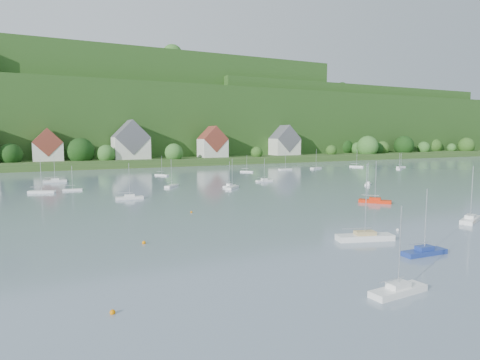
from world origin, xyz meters
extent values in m
cube|color=#2B501E|center=(0.00, 200.00, 1.50)|extent=(600.00, 60.00, 3.00)
cube|color=#1A3D13|center=(0.00, 275.00, 20.00)|extent=(620.00, 160.00, 40.00)
cube|color=#1A3D13|center=(10.00, 270.00, 28.00)|extent=(240.00, 130.00, 60.00)
cube|color=#1A3D13|center=(160.00, 255.00, 22.00)|extent=(200.00, 110.00, 48.00)
sphere|color=#275319|center=(218.82, 196.52, 6.33)|extent=(10.24, 10.24, 10.24)
sphere|color=#2F6A27|center=(141.50, 180.22, 7.19)|extent=(12.88, 12.88, 12.88)
sphere|color=black|center=(139.35, 197.94, 6.40)|extent=(10.46, 10.46, 10.46)
sphere|color=#275319|center=(118.43, 184.90, 5.10)|extent=(6.45, 6.45, 6.45)
sphere|color=#2F6A27|center=(228.18, 189.87, 5.07)|extent=(6.37, 6.37, 6.37)
sphere|color=black|center=(152.01, 194.00, 6.47)|extent=(10.68, 10.68, 10.68)
sphere|color=black|center=(177.90, 186.42, 7.18)|extent=(12.85, 12.85, 12.85)
sphere|color=#2F6A27|center=(-6.80, 183.88, 5.66)|extent=(8.19, 8.19, 8.19)
sphere|color=#2F6A27|center=(153.96, 190.35, 6.41)|extent=(10.50, 10.50, 10.50)
sphere|color=black|center=(152.76, 184.28, 5.62)|extent=(8.05, 8.05, 8.05)
sphere|color=#2F6A27|center=(46.85, 192.08, 6.95)|extent=(12.16, 12.16, 12.16)
sphere|color=#2F6A27|center=(22.99, 179.93, 5.84)|extent=(8.73, 8.73, 8.73)
sphere|color=black|center=(-43.87, 185.86, 6.03)|extent=(9.32, 9.32, 9.32)
sphere|color=#275319|center=(198.64, 187.75, 5.51)|extent=(7.74, 7.74, 7.74)
sphere|color=#275319|center=(159.04, 186.11, 5.87)|extent=(8.84, 8.84, 8.84)
sphere|color=#275319|center=(235.86, 184.24, 6.67)|extent=(11.28, 11.28, 11.28)
sphere|color=#275319|center=(67.84, 181.69, 5.03)|extent=(6.24, 6.24, 6.24)
sphere|color=black|center=(89.43, 194.54, 5.65)|extent=(8.16, 8.16, 8.16)
sphere|color=#2F6A27|center=(144.77, 192.32, 5.63)|extent=(8.09, 8.09, 8.09)
sphere|color=#2F6A27|center=(197.13, 187.30, 5.65)|extent=(8.14, 8.14, 8.14)
sphere|color=black|center=(-17.00, 186.36, 6.87)|extent=(11.92, 11.92, 11.92)
sphere|color=#275319|center=(39.50, 255.03, 60.25)|extent=(12.83, 12.83, 12.83)
sphere|color=#2F6A27|center=(-39.93, 242.18, 59.43)|extent=(8.18, 8.18, 8.18)
sphere|color=#275319|center=(1.11, 279.65, 60.23)|extent=(12.73, 12.73, 12.73)
sphere|color=#275319|center=(83.40, 244.53, 60.01)|extent=(11.50, 11.50, 11.50)
sphere|color=#275319|center=(60.71, 274.89, 60.56)|extent=(14.65, 14.65, 14.65)
sphere|color=#2F6A27|center=(39.25, 231.29, 60.09)|extent=(11.95, 11.95, 11.95)
sphere|color=#275319|center=(119.44, 238.58, 59.71)|extent=(9.76, 9.76, 9.76)
sphere|color=#2F6A27|center=(-47.14, 274.29, 59.24)|extent=(7.07, 7.07, 7.07)
sphere|color=black|center=(-3.47, 243.31, 59.44)|extent=(8.21, 8.21, 8.21)
sphere|color=#2F6A27|center=(-22.82, 267.10, 60.14)|extent=(12.24, 12.24, 12.24)
sphere|color=#2F6A27|center=(114.51, 242.98, 59.58)|extent=(9.00, 9.00, 9.00)
sphere|color=#275319|center=(101.03, 257.97, 59.41)|extent=(8.03, 8.03, 8.03)
sphere|color=#2F6A27|center=(176.64, 258.30, 47.67)|extent=(9.52, 9.52, 9.52)
sphere|color=#2F6A27|center=(233.20, 259.00, 47.60)|extent=(9.12, 9.12, 9.12)
sphere|color=#2F6A27|center=(100.48, 258.36, 48.62)|extent=(14.97, 14.97, 14.97)
sphere|color=black|center=(161.92, 228.86, 47.32)|extent=(7.52, 7.52, 7.52)
sphere|color=#275319|center=(78.67, 255.82, 47.71)|extent=(9.78, 9.78, 9.78)
sphere|color=#275319|center=(119.68, 254.71, 48.10)|extent=(12.02, 12.02, 12.02)
sphere|color=black|center=(137.90, 236.02, 48.02)|extent=(11.57, 11.57, 11.57)
sphere|color=#275319|center=(122.43, 222.73, 48.21)|extent=(12.65, 12.65, 12.65)
sphere|color=#2F6A27|center=(142.64, 228.37, 47.45)|extent=(8.28, 8.28, 8.28)
sphere|color=black|center=(167.90, 264.31, 47.31)|extent=(7.47, 7.47, 7.47)
sphere|color=#2F6A27|center=(99.14, 247.22, 47.66)|extent=(9.48, 9.48, 9.48)
sphere|color=black|center=(189.44, 271.22, 41.48)|extent=(8.43, 8.43, 8.43)
sphere|color=#275319|center=(-39.98, 262.14, 42.10)|extent=(12.01, 12.01, 12.01)
sphere|color=black|center=(182.06, 244.68, 42.37)|extent=(13.54, 13.54, 13.54)
sphere|color=black|center=(118.67, 252.35, 42.64)|extent=(15.08, 15.08, 15.08)
sphere|color=#2F6A27|center=(108.41, 268.02, 42.80)|extent=(15.99, 15.99, 15.99)
sphere|color=black|center=(-3.70, 272.21, 42.75)|extent=(15.72, 15.72, 15.72)
sphere|color=#2F6A27|center=(218.40, 301.50, 42.48)|extent=(14.17, 14.17, 14.17)
sphere|color=#275319|center=(10.88, 267.92, 41.84)|extent=(10.54, 10.54, 10.54)
sphere|color=black|center=(233.10, 233.99, 42.47)|extent=(14.14, 14.14, 14.14)
cube|color=silver|center=(-30.00, 189.00, 7.00)|extent=(12.00, 9.00, 8.00)
cube|color=brown|center=(-30.00, 189.00, 11.00)|extent=(12.00, 9.36, 12.00)
cube|color=silver|center=(5.00, 188.00, 8.00)|extent=(16.00, 11.00, 10.00)
cube|color=#57575F|center=(5.00, 188.00, 13.00)|extent=(16.00, 11.44, 16.00)
cube|color=silver|center=(45.00, 186.00, 7.50)|extent=(13.00, 10.00, 9.00)
cube|color=brown|center=(45.00, 186.00, 12.00)|extent=(13.00, 10.40, 13.00)
cube|color=silver|center=(90.00, 190.00, 7.50)|extent=(15.00, 10.00, 9.00)
cube|color=#57575F|center=(90.00, 190.00, 12.00)|extent=(15.00, 10.40, 15.00)
cube|color=white|center=(-8.01, 17.33, 0.29)|extent=(5.94, 2.00, 0.59)
cube|color=white|center=(-8.01, 17.33, 0.84)|extent=(2.12, 1.27, 0.50)
cylinder|color=silver|center=(-8.01, 17.33, 4.24)|extent=(0.10, 0.10, 7.32)
cylinder|color=silver|center=(-8.89, 17.27, 1.49)|extent=(3.22, 0.28, 0.08)
cube|color=navy|center=(4.31, 24.91, 0.29)|extent=(5.86, 1.95, 0.58)
cube|color=navy|center=(4.31, 24.91, 0.83)|extent=(2.08, 1.25, 0.50)
cylinder|color=silver|center=(4.31, 24.91, 4.19)|extent=(0.10, 0.10, 7.22)
cylinder|color=silver|center=(3.45, 24.96, 1.48)|extent=(3.18, 0.27, 0.08)
cube|color=white|center=(2.94, 33.25, 0.38)|extent=(7.90, 4.34, 0.76)
cube|color=tan|center=(2.94, 33.25, 1.01)|extent=(2.99, 2.23, 0.50)
cylinder|color=silver|center=(2.94, 33.25, 5.52)|extent=(0.10, 0.10, 9.51)
cylinder|color=silver|center=(1.85, 33.59, 1.66)|extent=(4.01, 1.34, 0.08)
cube|color=white|center=(26.70, 34.76, 0.33)|extent=(6.87, 4.48, 0.67)
cube|color=white|center=(26.70, 34.76, 0.92)|extent=(2.68, 2.17, 0.50)
cylinder|color=silver|center=(26.70, 34.76, 4.85)|extent=(0.10, 0.10, 8.37)
cylinder|color=silver|center=(25.79, 34.34, 1.57)|extent=(3.38, 1.60, 0.08)
cube|color=red|center=(26.92, 56.07, 0.32)|extent=(5.60, 6.04, 0.64)
cube|color=red|center=(26.92, 56.07, 0.89)|extent=(2.44, 2.53, 0.50)
cylinder|color=silver|center=(26.92, 56.07, 4.67)|extent=(0.10, 0.10, 8.06)
cylinder|color=silver|center=(26.28, 56.80, 1.54)|extent=(2.39, 2.72, 0.08)
sphere|color=orange|center=(-31.33, 24.34, 0.00)|extent=(0.46, 0.46, 0.46)
sphere|color=silver|center=(11.11, 35.24, 0.00)|extent=(0.49, 0.49, 0.49)
sphere|color=orange|center=(-10.94, 62.56, 0.00)|extent=(0.38, 0.38, 0.38)
sphere|color=orange|center=(-23.94, 44.60, 0.00)|extent=(0.49, 0.49, 0.49)
cube|color=white|center=(10.40, 90.33, 0.30)|extent=(5.43, 5.31, 0.59)
cylinder|color=silver|center=(10.40, 90.33, 4.30)|extent=(0.10, 0.10, 7.42)
cylinder|color=silver|center=(9.76, 89.71, 1.49)|extent=(2.41, 2.32, 0.08)
cube|color=white|center=(107.08, 123.12, 0.24)|extent=(4.88, 1.90, 0.48)
cylinder|color=silver|center=(107.08, 123.12, 3.45)|extent=(0.10, 0.10, 5.95)
cylinder|color=silver|center=(106.37, 123.04, 1.38)|extent=(2.61, 0.40, 0.08)
cube|color=white|center=(-30.46, 127.49, 0.32)|extent=(6.50, 1.97, 0.65)
cube|color=white|center=(-30.46, 127.49, 0.90)|extent=(2.29, 1.32, 0.50)
cylinder|color=silver|center=(-30.46, 127.49, 4.68)|extent=(0.10, 0.10, 8.06)
cylinder|color=silver|center=(-31.43, 127.47, 1.55)|extent=(3.55, 0.17, 0.08)
cube|color=white|center=(69.91, 134.00, 0.31)|extent=(6.35, 3.71, 0.61)
cylinder|color=silver|center=(69.91, 134.00, 4.45)|extent=(0.10, 0.10, 7.67)
cylinder|color=silver|center=(69.04, 133.68, 1.51)|extent=(3.20, 1.23, 0.08)
cube|color=white|center=(48.14, 80.58, 0.23)|extent=(4.42, 4.05, 0.47)
cube|color=white|center=(48.14, 80.58, 0.72)|extent=(1.84, 1.77, 0.50)
cylinder|color=silver|center=(48.14, 80.58, 3.40)|extent=(0.10, 0.10, 5.86)
cylinder|color=silver|center=(47.60, 80.13, 1.37)|extent=(2.01, 1.74, 0.08)
cube|color=white|center=(-27.49, 104.62, 0.23)|extent=(4.81, 2.14, 0.46)
cylinder|color=silver|center=(-27.49, 104.62, 3.37)|extent=(0.10, 0.10, 5.81)
cylinder|color=silver|center=(-28.18, 104.75, 1.36)|extent=(2.53, 0.55, 0.08)
cube|color=white|center=(-2.83, 100.77, 0.28)|extent=(4.98, 5.13, 0.56)
cylinder|color=silver|center=(-2.83, 100.77, 4.05)|extent=(0.10, 0.10, 6.98)
cylinder|color=silver|center=(-3.40, 100.16, 1.46)|extent=(2.17, 2.28, 0.08)
cube|color=white|center=(11.21, 93.76, 0.26)|extent=(4.92, 4.29, 0.51)
cube|color=white|center=(11.21, 93.76, 0.76)|extent=(2.03, 1.90, 0.50)
cylinder|color=silver|center=(11.21, 93.76, 3.72)|extent=(0.10, 0.10, 6.41)
cylinder|color=silver|center=(10.60, 93.29, 1.41)|extent=(2.27, 1.80, 0.08)
cube|color=white|center=(-34.59, 103.23, 0.31)|extent=(6.34, 3.55, 0.61)
cylinder|color=silver|center=(-34.59, 103.23, 4.43)|extent=(0.10, 0.10, 7.64)
cylinder|color=silver|center=(-35.46, 103.52, 1.51)|extent=(3.22, 1.14, 0.08)
cube|color=white|center=(-17.54, 83.91, 0.29)|extent=(5.94, 2.00, 0.59)
cube|color=white|center=(-17.54, 83.91, 0.84)|extent=(2.12, 1.27, 0.50)
cylinder|color=silver|center=(-17.54, 83.91, 4.24)|extent=(0.10, 0.10, 7.32)
cylinder|color=silver|center=(-18.42, 83.96, 1.49)|extent=(3.22, 0.28, 0.08)
cube|color=white|center=(54.94, 134.26, 0.28)|extent=(5.76, 1.82, 0.57)
cylinder|color=silver|center=(54.94, 134.26, 4.13)|extent=(0.10, 0.10, 7.12)
cylinder|color=silver|center=(54.08, 134.23, 1.47)|extent=(3.13, 0.21, 0.08)
cube|color=white|center=(91.28, 133.32, 0.30)|extent=(4.66, 5.98, 0.60)
cylinder|color=silver|center=(91.28, 133.32, 4.36)|extent=(0.10, 0.10, 7.52)
cylinder|color=silver|center=(90.80, 134.08, 1.50)|extent=(1.85, 2.83, 0.08)
cube|color=white|center=(26.26, 101.10, 0.26)|extent=(5.19, 1.47, 0.52)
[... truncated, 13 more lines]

